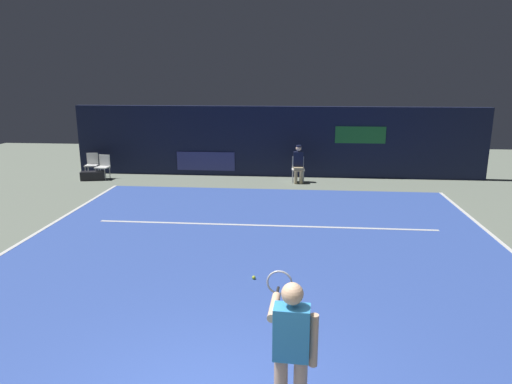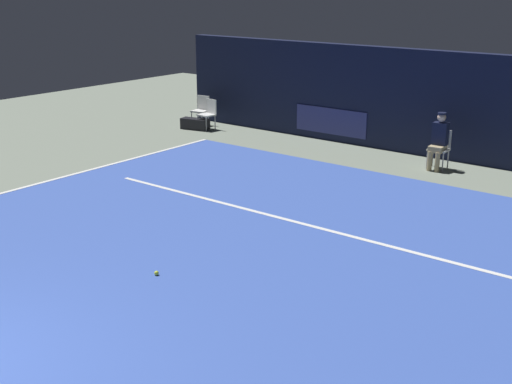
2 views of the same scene
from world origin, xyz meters
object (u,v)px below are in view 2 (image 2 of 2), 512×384
(line_judge_on_chair, at_px, (439,140))
(equipment_bag, at_px, (195,124))
(tennis_ball, at_px, (156,273))
(courtside_chair_far, at_px, (208,112))
(courtside_chair_near, at_px, (201,109))

(line_judge_on_chair, relative_size, equipment_bag, 1.57)
(line_judge_on_chair, relative_size, tennis_ball, 19.41)
(courtside_chair_far, relative_size, tennis_ball, 12.94)
(courtside_chair_near, bearing_deg, tennis_ball, -50.94)
(tennis_ball, bearing_deg, equipment_bag, 129.91)
(equipment_bag, bearing_deg, line_judge_on_chair, -10.02)
(courtside_chair_far, relative_size, equipment_bag, 1.05)
(equipment_bag, bearing_deg, courtside_chair_near, 102.50)
(tennis_ball, xyz_separation_m, equipment_bag, (-6.61, 7.90, 0.11))
(courtside_chair_near, distance_m, courtside_chair_far, 0.65)
(courtside_chair_near, relative_size, equipment_bag, 1.05)
(line_judge_on_chair, relative_size, courtside_chair_far, 1.50)
(courtside_chair_near, distance_m, equipment_bag, 0.70)
(courtside_chair_far, bearing_deg, line_judge_on_chair, 0.37)
(line_judge_on_chair, relative_size, courtside_chair_near, 1.50)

